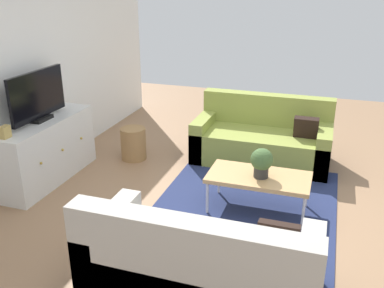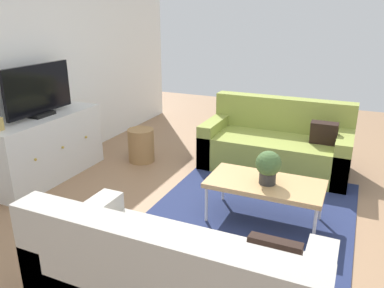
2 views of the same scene
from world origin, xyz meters
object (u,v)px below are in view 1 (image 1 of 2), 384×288
Objects in this scene: couch_left_side at (199,269)px; couch_right_side at (263,140)px; tv_console at (46,150)px; mantel_clock at (5,132)px; coffee_table at (259,178)px; flat_screen_tv at (38,96)px; potted_plant at (262,162)px; wicker_basket at (133,144)px.

couch_left_side is 1.00× the size of couch_right_side.
mantel_clock reaches higher than tv_console.
couch_left_side is 1.51m from coffee_table.
flat_screen_tv is (-1.45, 2.39, 0.77)m from couch_right_side.
potted_plant is 0.34× the size of flat_screen_tv.
wicker_basket is (0.87, 1.87, -0.36)m from potted_plant.
tv_console is (-1.45, 2.37, 0.10)m from couch_right_side.
wicker_basket is (2.34, 1.67, -0.06)m from couch_left_side.
potted_plant is at bearing -7.92° from couch_left_side.
couch_left_side is 1.90× the size of flat_screen_tv.
flat_screen_tv is at bearing 90.00° from tv_console.
flat_screen_tv reaches higher than couch_left_side.
mantel_clock reaches higher than coffee_table.
tv_console is 1.57× the size of flat_screen_tv.
couch_left_side is 1.67× the size of coffee_table.
potted_plant is (1.46, -0.20, 0.30)m from couch_left_side.
couch_left_side is at bearing -120.85° from flat_screen_tv.
couch_left_side is 5.66× the size of potted_plant.
coffee_table is 1.14× the size of flat_screen_tv.
couch_left_side is at bearing -144.48° from wicker_basket.
mantel_clock is at bearing -178.12° from flat_screen_tv.
couch_right_side is at bearing 0.00° from couch_left_side.
flat_screen_tv reaches higher than couch_right_side.
couch_right_side is 4.04× the size of wicker_basket.
potted_plant is 0.71× the size of wicker_basket.
tv_console is at bearing 91.39° from coffee_table.
tv_console is 0.67m from flat_screen_tv.
mantel_clock is (-0.61, -0.02, -0.22)m from flat_screen_tv.
coffee_table is (-1.38, -0.18, 0.10)m from couch_right_side.
mantel_clock is (-2.05, 2.37, 0.54)m from couch_right_side.
tv_console is (-0.03, 2.58, -0.20)m from potted_plant.
mantel_clock reaches higher than potted_plant.
mantel_clock reaches higher than wicker_basket.
coffee_table is at bearing -6.95° from couch_left_side.
couch_right_side is at bearing -58.88° from flat_screen_tv.
mantel_clock reaches higher than couch_left_side.
flat_screen_tv is at bearing 1.88° from mantel_clock.
wicker_basket is (-0.54, 1.67, -0.06)m from couch_right_side.
couch_left_side reaches higher than wicker_basket.
potted_plant is (-1.41, -0.20, 0.30)m from couch_right_side.
coffee_table is 2.68m from mantel_clock.
potted_plant is 2.59m from tv_console.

